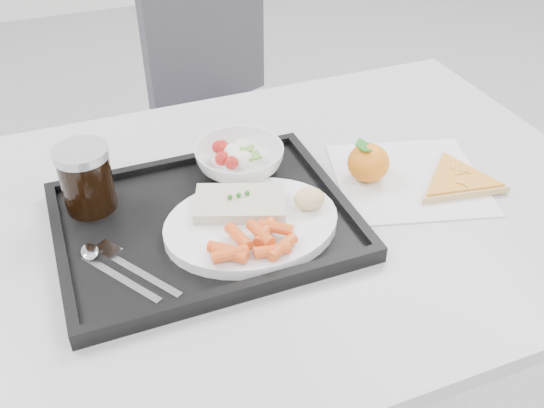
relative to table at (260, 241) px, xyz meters
The scene contains 14 objects.
table is the anchor object (origin of this frame).
chair 0.80m from the table, 77.69° to the left, with size 0.55×0.56×0.93m.
tray 0.12m from the table, behind, with size 0.45×0.35×0.03m.
dinner_plate 0.11m from the table, 120.84° to the right, with size 0.27×0.27×0.02m.
fish_fillet 0.12m from the table, 149.51° to the right, with size 0.16×0.13×0.03m.
bread_roll 0.14m from the table, 45.41° to the right, with size 0.06×0.05×0.03m.
salad_bowl 0.14m from the table, 89.86° to the left, with size 0.15×0.15×0.05m.
cola_glass 0.30m from the table, 160.42° to the left, with size 0.08×0.08×0.11m.
cutlery 0.27m from the table, 165.10° to the right, with size 0.13×0.16×0.01m.
napkin 0.28m from the table, ahead, with size 0.30×0.30×0.00m.
tangerine 0.23m from the table, ahead, with size 0.09×0.09×0.07m.
pizza_slice 0.35m from the table, 10.13° to the right, with size 0.24×0.24×0.02m.
carrot_pile 0.17m from the table, 114.05° to the right, with size 0.13×0.09×0.03m.
salad_contents 0.15m from the table, 95.18° to the left, with size 0.08×0.08×0.03m.
Camera 1 is at (-0.27, -0.43, 1.36)m, focal length 40.00 mm.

